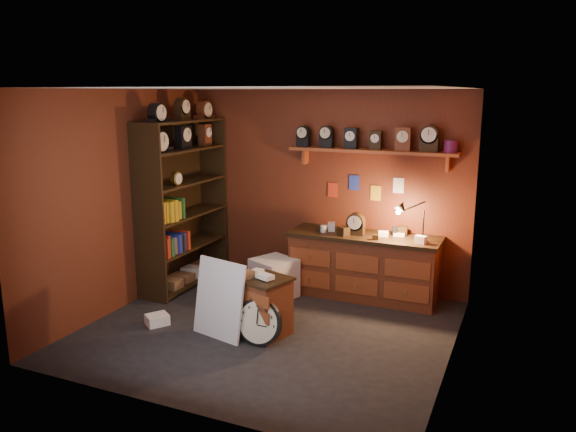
{
  "coord_description": "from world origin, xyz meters",
  "views": [
    {
      "loc": [
        2.6,
        -5.4,
        2.66
      ],
      "look_at": [
        0.09,
        0.35,
        1.27
      ],
      "focal_mm": 35.0,
      "sensor_mm": 36.0,
      "label": 1
    }
  ],
  "objects_px": {
    "low_cabinet": "(262,303)",
    "big_round_clock": "(259,322)",
    "shelving_unit": "(181,197)",
    "workbench": "(364,262)"
  },
  "relations": [
    {
      "from": "big_round_clock",
      "to": "shelving_unit",
      "type": "bearing_deg",
      "value": 143.94
    },
    {
      "from": "workbench",
      "to": "low_cabinet",
      "type": "height_order",
      "value": "workbench"
    },
    {
      "from": "shelving_unit",
      "to": "big_round_clock",
      "type": "distance_m",
      "value": 2.51
    },
    {
      "from": "low_cabinet",
      "to": "workbench",
      "type": "bearing_deg",
      "value": 83.27
    },
    {
      "from": "shelving_unit",
      "to": "low_cabinet",
      "type": "distance_m",
      "value": 2.26
    },
    {
      "from": "shelving_unit",
      "to": "low_cabinet",
      "type": "relative_size",
      "value": 3.42
    },
    {
      "from": "shelving_unit",
      "to": "big_round_clock",
      "type": "height_order",
      "value": "shelving_unit"
    },
    {
      "from": "workbench",
      "to": "low_cabinet",
      "type": "xyz_separation_m",
      "value": [
        -0.71,
        -1.59,
        -0.11
      ]
    },
    {
      "from": "low_cabinet",
      "to": "big_round_clock",
      "type": "height_order",
      "value": "low_cabinet"
    },
    {
      "from": "shelving_unit",
      "to": "workbench",
      "type": "bearing_deg",
      "value": 11.3
    }
  ]
}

